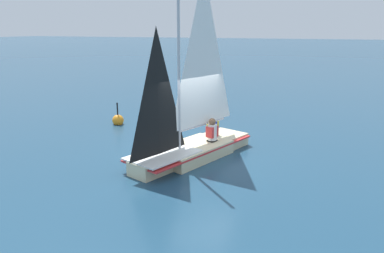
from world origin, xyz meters
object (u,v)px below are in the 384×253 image
Objects in this scene: sailor_helm at (212,135)px; buoy_marker at (118,120)px; sailor_crew at (213,129)px; sailboat_main at (192,132)px.

buoy_marker is (-2.14, -4.86, -0.44)m from sailor_helm.
sailor_crew is 4.91m from buoy_marker.
sailor_helm and sailor_crew have the same top height.
sailboat_main is 5.25m from buoy_marker.
sailor_crew reaches higher than buoy_marker.
sailboat_main is at bearing 8.76° from sailor_crew.
buoy_marker is at bearing -88.02° from sailor_crew.
sailor_helm reaches higher than buoy_marker.
buoy_marker is (-1.47, -4.67, -0.44)m from sailor_crew.
sailor_crew is (-0.67, -0.20, 0.00)m from sailor_helm.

